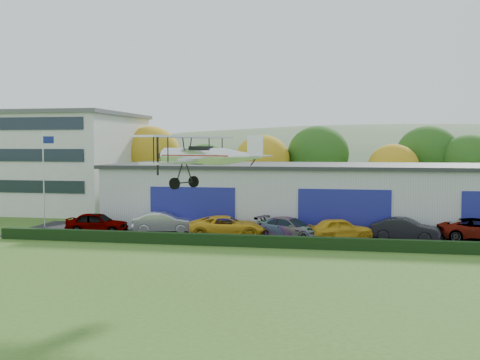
% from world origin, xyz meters
% --- Properties ---
extents(ground, '(300.00, 300.00, 0.00)m').
position_xyz_m(ground, '(0.00, 0.00, 0.00)').
color(ground, '#375F1E').
rests_on(ground, ground).
extents(apron, '(48.00, 9.00, 0.05)m').
position_xyz_m(apron, '(3.00, 21.00, 0.03)').
color(apron, black).
rests_on(apron, ground).
extents(hedge, '(46.00, 0.60, 0.80)m').
position_xyz_m(hedge, '(3.00, 16.20, 0.40)').
color(hedge, black).
rests_on(hedge, ground).
extents(hangar, '(40.60, 12.60, 5.30)m').
position_xyz_m(hangar, '(5.00, 27.98, 2.66)').
color(hangar, '#B2B7BC').
rests_on(hangar, ground).
extents(office_block, '(20.60, 15.60, 10.40)m').
position_xyz_m(office_block, '(-28.00, 35.00, 5.21)').
color(office_block, silver).
rests_on(office_block, ground).
extents(flagpole, '(1.05, 0.10, 8.00)m').
position_xyz_m(flagpole, '(-19.88, 22.00, 4.78)').
color(flagpole, silver).
rests_on(flagpole, ground).
extents(tree_belt, '(75.70, 13.22, 10.12)m').
position_xyz_m(tree_belt, '(0.85, 40.62, 5.61)').
color(tree_belt, '#3D2614').
rests_on(tree_belt, ground).
extents(distant_hills, '(430.00, 196.00, 56.00)m').
position_xyz_m(distant_hills, '(-4.38, 140.00, -13.05)').
color(distant_hills, '#4C6642').
rests_on(distant_hills, ground).
extents(car_0, '(4.92, 2.27, 1.63)m').
position_xyz_m(car_0, '(-14.05, 19.52, 0.87)').
color(car_0, gray).
rests_on(car_0, apron).
extents(car_1, '(5.13, 2.67, 1.61)m').
position_xyz_m(car_1, '(-8.98, 20.76, 0.85)').
color(car_1, silver).
rests_on(car_1, apron).
extents(car_2, '(6.20, 3.92, 1.60)m').
position_xyz_m(car_2, '(-3.65, 19.66, 0.85)').
color(car_2, gold).
rests_on(car_2, apron).
extents(car_3, '(5.65, 3.99, 1.52)m').
position_xyz_m(car_3, '(1.06, 20.04, 0.81)').
color(car_3, gray).
rests_on(car_3, apron).
extents(car_4, '(5.03, 3.48, 1.59)m').
position_xyz_m(car_4, '(4.77, 20.03, 0.84)').
color(car_4, gold).
rests_on(car_4, apron).
extents(car_5, '(5.14, 2.64, 1.61)m').
position_xyz_m(car_5, '(9.42, 20.57, 0.86)').
color(car_5, black).
rests_on(car_5, apron).
extents(car_6, '(5.97, 3.25, 1.59)m').
position_xyz_m(car_6, '(14.67, 21.65, 0.84)').
color(car_6, gray).
rests_on(car_6, apron).
extents(biplane, '(6.16, 6.95, 2.61)m').
position_xyz_m(biplane, '(-1.77, 5.14, 6.50)').
color(biplane, silver).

